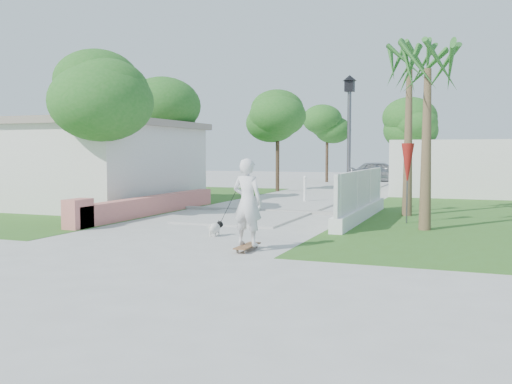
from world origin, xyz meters
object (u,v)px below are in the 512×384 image
at_px(street_lamp, 349,140).
at_px(skateboarder, 230,207).
at_px(patio_umbrella, 408,165).
at_px(bollard, 305,188).
at_px(dog, 215,228).
at_px(parked_car, 381,172).

relative_size(street_lamp, skateboarder, 1.94).
bearing_deg(patio_umbrella, skateboarder, -123.01).
xyz_separation_m(street_lamp, bollard, (-2.70, 4.50, -1.84)).
bearing_deg(bollard, skateboarder, -83.10).
relative_size(bollard, patio_umbrella, 0.47).
xyz_separation_m(patio_umbrella, skateboarder, (-3.32, -5.10, -0.87)).
bearing_deg(skateboarder, patio_umbrella, -115.62).
xyz_separation_m(patio_umbrella, dog, (-4.10, -4.21, -1.48)).
height_order(street_lamp, parked_car, street_lamp).
bearing_deg(bollard, dog, -87.04).
bearing_deg(patio_umbrella, parked_car, 100.31).
height_order(skateboarder, dog, skateboarder).
height_order(bollard, parked_car, parked_car).
xyz_separation_m(bollard, dog, (0.50, -9.71, -0.38)).
distance_m(skateboarder, parked_car, 27.62).
height_order(patio_umbrella, skateboarder, patio_umbrella).
height_order(bollard, skateboarder, skateboarder).
bearing_deg(street_lamp, parked_car, 95.82).
bearing_deg(dog, parked_car, 107.64).
bearing_deg(skateboarder, parked_car, -80.99).
xyz_separation_m(street_lamp, skateboarder, (-1.42, -6.10, -1.61)).
bearing_deg(patio_umbrella, street_lamp, 152.24).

